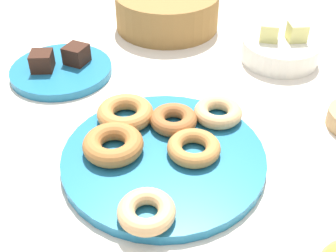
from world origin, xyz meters
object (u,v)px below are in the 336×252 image
donut_plate (164,157)px  melon_chunk_left (269,32)px  donut_4 (176,120)px  cake_plate (62,71)px  donut_1 (113,144)px  brownie_far (76,54)px  donut_2 (125,113)px  brownie_near (42,61)px  melon_chunk_right (297,32)px  donut_0 (194,148)px  donut_3 (146,211)px  donut_5 (218,112)px  fruit_bowl (280,51)px  basket (167,10)px

donut_plate → melon_chunk_left: melon_chunk_left is taller
donut_4 → cake_plate: donut_4 is taller
donut_1 → brownie_far: size_ratio=2.18×
donut_2 → brownie_near: bearing=149.5°
melon_chunk_right → cake_plate: bearing=-159.8°
donut_plate → donut_2: bearing=140.2°
donut_0 → donut_2: donut_2 is taller
donut_3 → donut_5: (0.06, 0.23, 0.00)m
donut_4 → fruit_bowl: fruit_bowl is taller
donut_5 → basket: 0.40m
cake_plate → melon_chunk_right: size_ratio=5.59×
donut_3 → fruit_bowl: bearing=72.0°
donut_5 → fruit_bowl: fruit_bowl is taller
brownie_near → donut_1: bearing=-43.5°
donut_5 → melon_chunk_left: 0.27m
donut_2 → donut_5: 0.15m
donut_1 → donut_2: same height
donut_plate → donut_0: size_ratio=3.83×
brownie_far → melon_chunk_left: melon_chunk_left is taller
basket → donut_3: bearing=-79.6°
basket → melon_chunk_left: (0.24, -0.11, 0.02)m
fruit_bowl → donut_5: bearing=-110.9°
donut_1 → donut_2: size_ratio=0.99×
donut_2 → cake_plate: (-0.18, 0.14, -0.02)m
donut_2 → donut_3: (0.09, -0.19, -0.00)m
basket → donut_0: bearing=-72.3°
donut_0 → brownie_near: (-0.33, 0.18, 0.01)m
brownie_far → fruit_bowl: brownie_far is taller
cake_plate → fruit_bowl: bearing=20.0°
donut_3 → donut_4: size_ratio=0.98×
donut_5 → melon_chunk_left: melon_chunk_left is taller
donut_plate → basket: 0.48m
donut_plate → donut_5: size_ratio=3.87×
cake_plate → brownie_far: bearing=45.0°
cake_plate → fruit_bowl: fruit_bowl is taller
donut_plate → donut_5: donut_5 is taller
donut_1 → fruit_bowl: size_ratio=0.59×
donut_0 → donut_1: 0.12m
melon_chunk_left → donut_0: bearing=-104.8°
donut_4 → fruit_bowl: 0.33m
donut_2 → basket: basket is taller
donut_1 → donut_2: bearing=94.4°
donut_2 → basket: (-0.02, 0.40, 0.01)m
donut_4 → donut_5: size_ratio=0.96×
donut_5 → basket: basket is taller
donut_plate → brownie_near: 0.35m
donut_plate → cake_plate: (-0.26, 0.21, -0.00)m
brownie_near → cake_plate: bearing=26.6°
donut_2 → brownie_far: brownie_far is taller
fruit_bowl → melon_chunk_right: (0.03, 0.01, 0.04)m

